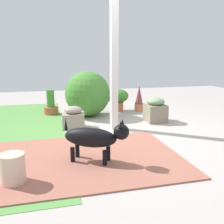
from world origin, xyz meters
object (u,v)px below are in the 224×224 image
at_px(terracotta_pot_spiky, 139,99).
at_px(terracotta_pot_tall, 51,106).
at_px(terracotta_pot_broad, 117,98).
at_px(stone_planter_far, 73,118).
at_px(stone_planter_nearest, 155,110).
at_px(dog, 95,137).
at_px(ceramic_urn, 13,169).
at_px(porch_pillar, 114,59).
at_px(round_shrub, 88,94).

height_order(terracotta_pot_spiky, terracotta_pot_tall, terracotta_pot_spiky).
bearing_deg(terracotta_pot_broad, stone_planter_far, 137.00).
height_order(stone_planter_nearest, stone_planter_far, stone_planter_nearest).
xyz_separation_m(stone_planter_far, terracotta_pot_spiky, (1.13, -1.69, 0.10)).
distance_m(stone_planter_far, dog, 1.66).
height_order(stone_planter_nearest, ceramic_urn, stone_planter_nearest).
height_order(porch_pillar, stone_planter_nearest, porch_pillar).
relative_size(stone_planter_nearest, stone_planter_far, 1.15).
relative_size(porch_pillar, terracotta_pot_spiky, 4.02).
height_order(stone_planter_nearest, terracotta_pot_broad, terracotta_pot_broad).
xyz_separation_m(porch_pillar, ceramic_urn, (-1.76, 1.54, -1.09)).
xyz_separation_m(stone_planter_far, ceramic_urn, (-1.97, 0.82, -0.03)).
xyz_separation_m(terracotta_pot_spiky, terracotta_pot_tall, (0.17, 2.08, -0.10)).
distance_m(stone_planter_far, terracotta_pot_tall, 1.35).
xyz_separation_m(porch_pillar, terracotta_pot_spiky, (1.33, -0.98, -0.95)).
relative_size(terracotta_pot_broad, ceramic_urn, 1.74).
bearing_deg(terracotta_pot_broad, terracotta_pot_spiky, -103.87).
bearing_deg(dog, porch_pillar, -23.34).
relative_size(stone_planter_nearest, terracotta_pot_broad, 0.87).
height_order(dog, ceramic_urn, dog).
bearing_deg(stone_planter_nearest, terracotta_pot_spiky, -1.94).
bearing_deg(terracotta_pot_spiky, terracotta_pot_broad, 76.13).
height_order(stone_planter_nearest, terracotta_pot_tall, terracotta_pot_tall).
bearing_deg(dog, round_shrub, -7.00).
xyz_separation_m(round_shrub, terracotta_pot_spiky, (0.22, -1.28, -0.20)).
xyz_separation_m(porch_pillar, dog, (-1.44, 0.62, -0.92)).
xyz_separation_m(round_shrub, ceramic_urn, (-2.88, 1.23, -0.33)).
relative_size(porch_pillar, round_shrub, 2.52).
distance_m(stone_planter_nearest, terracotta_pot_spiky, 1.06).
bearing_deg(dog, stone_planter_nearest, -42.24).
height_order(porch_pillar, terracotta_pot_spiky, porch_pillar).
bearing_deg(terracotta_pot_spiky, porch_pillar, 143.85).
distance_m(round_shrub, terracotta_pot_tall, 0.93).
bearing_deg(round_shrub, stone_planter_far, 155.73).
bearing_deg(dog, stone_planter_far, 3.33).
bearing_deg(terracotta_pot_spiky, round_shrub, 99.60).
distance_m(porch_pillar, terracotta_pot_broad, 1.79).
height_order(round_shrub, ceramic_urn, round_shrub).
bearing_deg(round_shrub, stone_planter_nearest, -123.93).
bearing_deg(porch_pillar, stone_planter_nearest, -73.43).
xyz_separation_m(stone_planter_nearest, terracotta_pot_tall, (1.23, 2.04, -0.04)).
height_order(terracotta_pot_broad, terracotta_pot_tall, terracotta_pot_tall).
bearing_deg(round_shrub, porch_pillar, -164.65).
relative_size(porch_pillar, terracotta_pot_broad, 4.42).
bearing_deg(porch_pillar, terracotta_pot_tall, 36.21).
xyz_separation_m(porch_pillar, terracotta_pot_tall, (1.51, 1.10, -1.05)).
xyz_separation_m(stone_planter_far, terracotta_pot_broad, (1.25, -1.17, 0.13)).
bearing_deg(terracotta_pot_spiky, ceramic_urn, 140.93).
relative_size(round_shrub, terracotta_pot_tall, 1.77).
relative_size(dog, ceramic_urn, 2.41).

